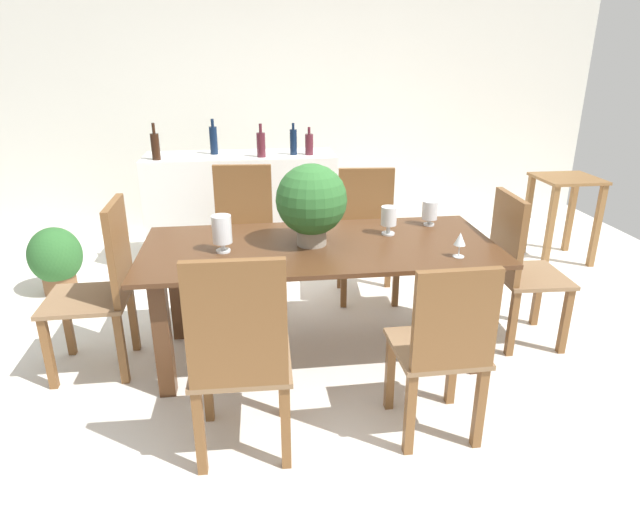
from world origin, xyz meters
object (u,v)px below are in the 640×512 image
(crystal_vase_right, at_px, (222,230))
(wine_bottle_dark, at_px, (214,140))
(wine_bottle_tall, at_px, (155,146))
(crystal_vase_center_near, at_px, (430,211))
(chair_head_end, at_px, (104,282))
(dining_table, at_px, (320,264))
(potted_plant_floor, at_px, (56,259))
(kitchen_counter, at_px, (243,209))
(crystal_vase_left, at_px, (389,217))
(wine_glass, at_px, (460,240))
(chair_far_right, at_px, (367,226))
(wine_bottle_green, at_px, (293,142))
(chair_near_left, at_px, (239,352))
(flower_centerpiece, at_px, (311,201))
(chair_near_right, at_px, (444,345))
(side_table, at_px, (564,201))
(chair_far_left, at_px, (244,228))
(wine_bottle_amber, at_px, (309,144))
(chair_foot_end, at_px, (518,263))
(wine_bottle_clear, at_px, (261,144))

(crystal_vase_right, relative_size, wine_bottle_dark, 0.72)
(wine_bottle_tall, height_order, wine_bottle_dark, wine_bottle_dark)
(wine_bottle_tall, distance_m, wine_bottle_dark, 0.50)
(crystal_vase_center_near, bearing_deg, chair_head_end, -172.07)
(dining_table, relative_size, potted_plant_floor, 3.89)
(dining_table, xyz_separation_m, kitchen_counter, (-0.48, 1.69, -0.12))
(chair_head_end, distance_m, crystal_vase_left, 1.74)
(crystal_vase_right, xyz_separation_m, wine_glass, (1.31, -0.25, -0.03))
(chair_far_right, bearing_deg, crystal_vase_right, -133.17)
(wine_bottle_green, distance_m, potted_plant_floor, 2.13)
(chair_near_left, xyz_separation_m, flower_centerpiece, (0.43, 0.91, 0.43))
(wine_bottle_green, bearing_deg, chair_near_right, -78.94)
(crystal_vase_left, xyz_separation_m, kitchen_counter, (-0.93, 1.55, -0.36))
(flower_centerpiece, xyz_separation_m, wine_bottle_green, (0.03, 1.61, 0.09))
(chair_near_right, distance_m, crystal_vase_left, 1.07)
(chair_far_right, xyz_separation_m, chair_head_end, (-1.74, -0.89, 0.02))
(dining_table, relative_size, chair_near_right, 2.20)
(dining_table, relative_size, crystal_vase_right, 9.73)
(crystal_vase_left, height_order, potted_plant_floor, crystal_vase_left)
(side_table, bearing_deg, potted_plant_floor, -177.56)
(crystal_vase_right, bearing_deg, flower_centerpiece, 6.70)
(chair_far_left, xyz_separation_m, kitchen_counter, (-0.02, 0.79, -0.08))
(wine_bottle_green, relative_size, side_table, 0.34)
(wine_bottle_amber, bearing_deg, side_table, -6.05)
(dining_table, bearing_deg, chair_head_end, 179.94)
(kitchen_counter, bearing_deg, wine_bottle_dark, 167.56)
(wine_bottle_dark, bearing_deg, crystal_vase_right, -85.96)
(chair_far_left, bearing_deg, wine_bottle_dark, 110.39)
(chair_near_left, height_order, potted_plant_floor, chair_near_left)
(crystal_vase_right, xyz_separation_m, wine_bottle_dark, (-0.13, 1.78, 0.23))
(chair_near_left, bearing_deg, crystal_vase_right, -82.44)
(chair_foot_end, relative_size, wine_bottle_clear, 3.64)
(dining_table, distance_m, chair_near_left, 1.02)
(chair_far_right, bearing_deg, chair_foot_end, -43.31)
(crystal_vase_left, xyz_separation_m, crystal_vase_right, (-1.02, -0.18, 0.02))
(potted_plant_floor, bearing_deg, crystal_vase_right, -41.81)
(chair_far_left, relative_size, wine_glass, 7.15)
(wine_glass, bearing_deg, potted_plant_floor, 151.10)
(crystal_vase_center_near, bearing_deg, flower_centerpiece, -161.42)
(crystal_vase_center_near, xyz_separation_m, wine_bottle_amber, (-0.65, 1.32, 0.24))
(dining_table, bearing_deg, chair_foot_end, 0.19)
(chair_head_end, bearing_deg, wine_bottle_amber, 138.66)
(chair_near_right, distance_m, potted_plant_floor, 3.18)
(flower_centerpiece, bearing_deg, potted_plant_floor, 148.31)
(potted_plant_floor, bearing_deg, wine_bottle_tall, 24.48)
(chair_head_end, relative_size, chair_foot_end, 1.04)
(crystal_vase_left, xyz_separation_m, wine_bottle_clear, (-0.74, 1.42, 0.24))
(kitchen_counter, height_order, potted_plant_floor, kitchen_counter)
(chair_head_end, distance_m, wine_bottle_green, 2.11)
(dining_table, xyz_separation_m, chair_near_right, (0.47, -0.89, -0.08))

